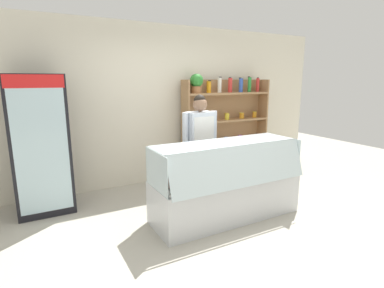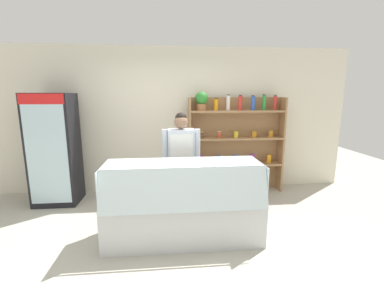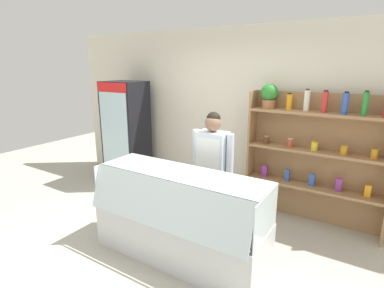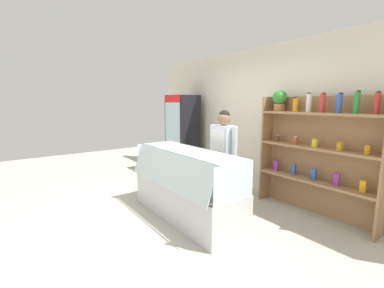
% 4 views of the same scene
% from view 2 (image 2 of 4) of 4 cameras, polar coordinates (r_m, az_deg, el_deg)
% --- Properties ---
extents(ground_plane, '(12.00, 12.00, 0.00)m').
position_cam_2_polar(ground_plane, '(3.46, -3.38, -21.11)').
color(ground_plane, '#B7B2A3').
extents(back_wall, '(6.80, 0.10, 2.70)m').
position_cam_2_polar(back_wall, '(4.93, -4.40, 5.27)').
color(back_wall, silver).
rests_on(back_wall, ground).
extents(drinks_fridge, '(0.70, 0.57, 1.86)m').
position_cam_2_polar(drinks_fridge, '(4.87, -28.25, -1.10)').
color(drinks_fridge, black).
rests_on(drinks_fridge, ground).
extents(shelving_unit, '(1.77, 0.29, 1.89)m').
position_cam_2_polar(shelving_unit, '(4.87, 9.03, 1.53)').
color(shelving_unit, '#9E754C').
rests_on(shelving_unit, ground).
extents(deli_display_case, '(1.96, 0.74, 1.01)m').
position_cam_2_polar(deli_display_case, '(3.41, -1.95, -15.62)').
color(deli_display_case, silver).
rests_on(deli_display_case, ground).
extents(shop_clerk, '(0.57, 0.25, 1.58)m').
position_cam_2_polar(shop_clerk, '(3.87, -2.38, -2.70)').
color(shop_clerk, '#383D51').
rests_on(shop_clerk, ground).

